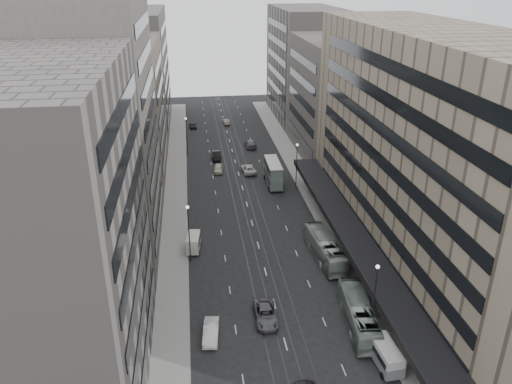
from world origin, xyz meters
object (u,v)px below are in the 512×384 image
double_decker (273,173)px  sedan_1 (211,332)px  bus_far (325,248)px  bus_near (359,314)px  panel_van (194,242)px  vw_microbus (386,355)px  sedan_2 (266,314)px

double_decker → sedan_1: size_ratio=1.82×
bus_far → bus_near: bearing=86.1°
bus_far → panel_van: (-17.70, 4.55, -0.28)m
panel_van → sedan_1: 18.71m
vw_microbus → sedan_2: (-10.67, 8.73, -0.64)m
panel_van → sedan_2: 18.21m
panel_van → bus_near: bearing=-40.5°
vw_microbus → panel_van: vw_microbus is taller
double_decker → vw_microbus: 47.26m
double_decker → panel_van: 26.55m
bus_far → sedan_1: 21.51m
bus_near → sedan_1: size_ratio=2.44×
bus_near → sedan_2: size_ratio=2.06×
sedan_1 → sedan_2: sedan_1 is taller
sedan_2 → vw_microbus: bearing=-38.1°
vw_microbus → sedan_2: 13.80m
sedan_2 → double_decker: bearing=80.5°
bus_near → sedan_2: bearing=-7.9°
panel_van → sedan_1: (1.47, -18.64, -0.57)m
bus_near → sedan_1: 16.25m
double_decker → panel_van: double_decker is taller
vw_microbus → sedan_1: bearing=155.2°
double_decker → sedan_2: (-7.23, -38.39, -1.68)m
bus_near → vw_microbus: size_ratio=2.34×
sedan_1 → double_decker: bearing=78.0°
sedan_1 → sedan_2: (6.26, 2.16, -0.00)m
double_decker → panel_van: bearing=-123.6°
sedan_1 → sedan_2: 6.62m
sedan_2 → bus_near: bearing=-12.1°
double_decker → panel_van: (-14.96, -21.91, -1.11)m
sedan_1 → bus_near: bearing=5.8°
vw_microbus → bus_near: bearing=92.6°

